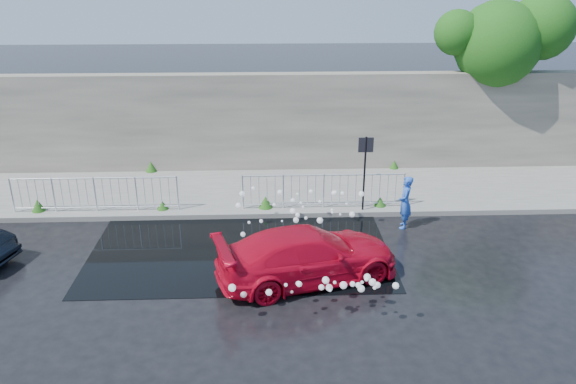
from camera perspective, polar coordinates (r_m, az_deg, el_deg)
name	(u,v)px	position (r m, az deg, el deg)	size (l,w,h in m)	color
ground	(219,266)	(14.65, -6.99, -7.48)	(90.00, 90.00, 0.00)	black
pavement	(230,191)	(19.12, -5.88, 0.08)	(30.00, 4.00, 0.15)	slate
curb	(227,215)	(17.28, -6.26, -2.37)	(30.00, 0.25, 0.16)	slate
retaining_wall	(232,122)	(20.64, -5.73, 7.07)	(30.00, 0.60, 3.50)	#59554B
puddle	(240,247)	(15.49, -4.86, -5.64)	(8.00, 5.00, 0.01)	black
sign_post	(365,162)	(16.98, 7.83, 3.07)	(0.45, 0.06, 2.50)	black
tree	(506,39)	(21.99, 21.29, 14.29)	(4.98, 3.06, 6.38)	#332114
railing_left	(95,193)	(18.09, -19.01, -0.11)	(5.05, 0.05, 1.10)	silver
railing_right	(324,190)	(17.39, 3.63, 0.22)	(5.05, 0.05, 1.10)	silver
weeds	(217,190)	(18.63, -7.23, 0.24)	(12.17, 3.93, 0.38)	#1D5215
water_spray	(309,242)	(14.18, 2.15, -5.05)	(3.71, 5.55, 1.14)	white
red_car	(308,255)	(13.70, 2.03, -6.42)	(1.82, 4.48, 1.30)	#BB071F
person	(405,202)	(16.65, 11.82, -1.03)	(0.58, 0.38, 1.58)	blue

